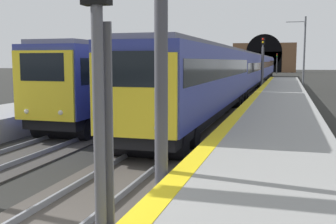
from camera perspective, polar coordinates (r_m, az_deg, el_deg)
name	(u,v)px	position (r m, az deg, el deg)	size (l,w,h in m)	color
platform_right_edge_strip	(153,203)	(6.97, -2.05, -12.43)	(112.00, 0.50, 0.01)	yellow
train_main_approaching	(251,68)	(54.18, 11.38, 5.91)	(84.73, 2.97, 4.15)	navy
train_adjacent_platform	(180,72)	(35.66, 1.65, 5.54)	(41.31, 3.24, 4.16)	navy
railway_signal_near	(98,77)	(5.67, -9.57, 4.75)	(0.39, 0.38, 5.08)	#4C4C54
railway_signal_mid	(262,61)	(43.85, 12.88, 6.88)	(0.39, 0.38, 5.70)	#4C4C54
railway_signal_far	(277,62)	(105.73, 14.76, 6.72)	(0.39, 0.38, 5.19)	#38383D
tunnel_portal	(264,58)	(126.01, 13.08, 7.32)	(2.25, 18.21, 11.09)	brown
catenary_mast_near	(304,52)	(51.55, 18.21, 7.85)	(0.22, 2.30, 8.45)	#595B60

